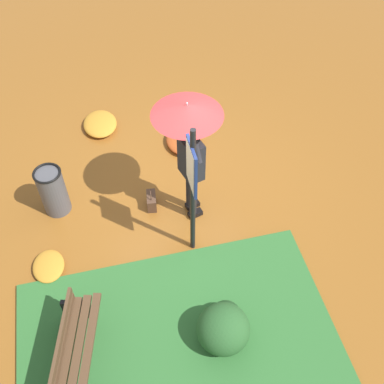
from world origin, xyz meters
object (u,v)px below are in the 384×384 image
park_bench (76,353)px  trash_bin (53,191)px  handbag (152,201)px  person_with_umbrella (189,134)px  info_sign_post (192,181)px

park_bench → trash_bin: bearing=3.1°
handbag → park_bench: bearing=150.4°
person_with_umbrella → info_sign_post: size_ratio=0.89×
info_sign_post → trash_bin: 2.44m
person_with_umbrella → handbag: person_with_umbrella is taller
park_bench → handbag: bearing=-29.6°
handbag → park_bench: size_ratio=0.26×
handbag → info_sign_post: bearing=-154.0°
handbag → trash_bin: trash_bin is taller
person_with_umbrella → info_sign_post: (-0.72, 0.13, -0.11)m
info_sign_post → handbag: info_sign_post is taller
trash_bin → handbag: bearing=-101.5°
person_with_umbrella → trash_bin: size_ratio=2.45×
person_with_umbrella → park_bench: 3.04m
info_sign_post → park_bench: info_sign_post is taller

